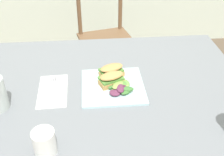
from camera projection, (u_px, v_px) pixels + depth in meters
name	position (u px, v px, depth m)	size (l,w,h in m)	color
dining_table	(111.00, 112.00, 1.22)	(1.18, 0.93, 0.74)	slate
chair_wooden_far	(106.00, 38.00, 2.18)	(0.48, 0.48, 0.87)	brown
plate_lunch	(113.00, 86.00, 1.16)	(0.26, 0.26, 0.01)	silver
sandwich_half_front	(112.00, 79.00, 1.15)	(0.12, 0.10, 0.06)	tan
sandwich_half_back	(112.00, 71.00, 1.20)	(0.12, 0.10, 0.06)	tan
salad_mixed_greens	(121.00, 87.00, 1.12)	(0.11, 0.12, 0.03)	#3D7033
napkin_folded	(53.00, 91.00, 1.14)	(0.12, 0.22, 0.00)	white
fork_on_napkin	(53.00, 88.00, 1.15)	(0.03, 0.19, 0.00)	silver
cup_extra_side	(44.00, 143.00, 0.85)	(0.07, 0.07, 0.09)	white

